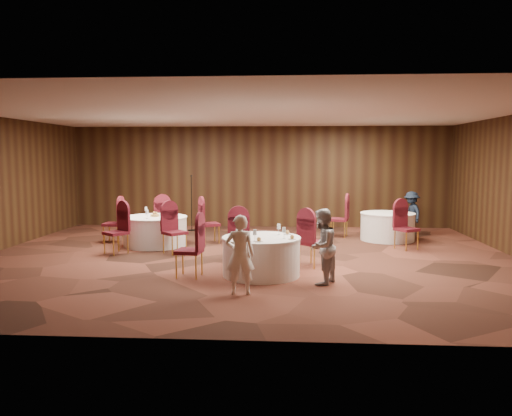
# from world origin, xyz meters

# --- Properties ---
(ground) EXTENTS (12.00, 12.00, 0.00)m
(ground) POSITION_xyz_m (0.00, 0.00, 0.00)
(ground) COLOR black
(ground) RESTS_ON ground
(room_shell) EXTENTS (12.00, 12.00, 12.00)m
(room_shell) POSITION_xyz_m (0.00, 0.00, 1.96)
(room_shell) COLOR silver
(room_shell) RESTS_ON ground
(table_main) EXTENTS (1.49, 1.49, 0.74)m
(table_main) POSITION_xyz_m (0.42, -1.61, 0.38)
(table_main) COLOR white
(table_main) RESTS_ON ground
(table_left) EXTENTS (1.62, 1.62, 0.74)m
(table_left) POSITION_xyz_m (-2.44, 1.39, 0.38)
(table_left) COLOR white
(table_left) RESTS_ON ground
(table_right) EXTENTS (1.45, 1.45, 0.74)m
(table_right) POSITION_xyz_m (3.60, 2.60, 0.38)
(table_right) COLOR white
(table_right) RESTS_ON ground
(chairs_main) EXTENTS (3.02, 1.97, 1.00)m
(chairs_main) POSITION_xyz_m (0.12, -0.99, 0.50)
(chairs_main) COLOR #460E1C
(chairs_main) RESTS_ON ground
(chairs_left) EXTENTS (3.15, 3.03, 1.00)m
(chairs_left) POSITION_xyz_m (-2.42, 1.38, 0.50)
(chairs_left) COLOR #460E1C
(chairs_left) RESTS_ON ground
(chairs_right) EXTENTS (2.13, 2.45, 1.00)m
(chairs_right) POSITION_xyz_m (3.08, 2.18, 0.50)
(chairs_right) COLOR #460E1C
(chairs_right) RESTS_ON ground
(tabletop_main) EXTENTS (1.13, 1.02, 0.22)m
(tabletop_main) POSITION_xyz_m (0.55, -1.72, 0.84)
(tabletop_main) COLOR silver
(tabletop_main) RESTS_ON table_main
(tabletop_left) EXTENTS (0.78, 0.81, 0.22)m
(tabletop_left) POSITION_xyz_m (-2.44, 1.40, 0.82)
(tabletop_left) COLOR silver
(tabletop_left) RESTS_ON table_left
(tabletop_right) EXTENTS (0.08, 0.08, 0.22)m
(tabletop_right) POSITION_xyz_m (3.81, 2.32, 0.90)
(tabletop_right) COLOR silver
(tabletop_right) RESTS_ON table_right
(mic_stand) EXTENTS (0.24, 0.24, 1.69)m
(mic_stand) POSITION_xyz_m (-2.02, 4.00, 0.50)
(mic_stand) COLOR black
(mic_stand) RESTS_ON ground
(woman_a) EXTENTS (0.51, 0.36, 1.32)m
(woman_a) POSITION_xyz_m (0.14, -2.95, 0.66)
(woman_a) COLOR white
(woman_a) RESTS_ON ground
(woman_b) EXTENTS (0.76, 0.82, 1.35)m
(woman_b) POSITION_xyz_m (1.52, -2.19, 0.67)
(woman_b) COLOR #A8A8AD
(woman_b) RESTS_ON ground
(man_c) EXTENTS (0.67, 0.91, 1.25)m
(man_c) POSITION_xyz_m (4.45, 3.54, 0.63)
(man_c) COLOR #151F31
(man_c) RESTS_ON ground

